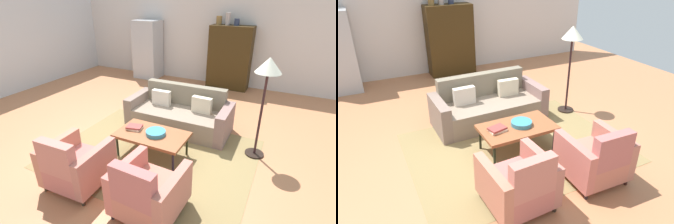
{
  "view_description": "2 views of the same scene",
  "coord_description": "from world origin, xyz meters",
  "views": [
    {
      "loc": [
        2.13,
        -3.43,
        2.54
      ],
      "look_at": [
        0.45,
        -0.06,
        0.8
      ],
      "focal_mm": 26.88,
      "sensor_mm": 36.0,
      "label": 1
    },
    {
      "loc": [
        -1.82,
        -3.94,
        2.79
      ],
      "look_at": [
        0.08,
        -0.16,
        0.68
      ],
      "focal_mm": 32.58,
      "sensor_mm": 36.0,
      "label": 2
    }
  ],
  "objects": [
    {
      "name": "area_rug",
      "position": [
        0.24,
        -0.2,
        0.0
      ],
      "size": [
        3.4,
        2.6,
        0.01
      ],
      "primitive_type": "cube",
      "color": "olive",
      "rests_on": "ground"
    },
    {
      "name": "wall_back",
      "position": [
        0.0,
        4.24,
        1.4
      ],
      "size": [
        9.74,
        0.12,
        2.8
      ],
      "primitive_type": "cube",
      "color": "silver",
      "rests_on": "ground"
    },
    {
      "name": "floor_lamp",
      "position": [
        1.83,
        0.57,
        1.44
      ],
      "size": [
        0.4,
        0.4,
        1.72
      ],
      "color": "black",
      "rests_on": "ground"
    },
    {
      "name": "book_stack",
      "position": [
        -0.11,
        -0.25,
        0.46
      ],
      "size": [
        0.29,
        0.24,
        0.06
      ],
      "color": "beige",
      "rests_on": "coffee_table"
    },
    {
      "name": "refrigerator",
      "position": [
        -2.23,
        3.79,
        0.93
      ],
      "size": [
        0.8,
        0.73,
        1.85
      ],
      "color": "#B7BABF",
      "rests_on": "ground"
    },
    {
      "name": "ground_plane",
      "position": [
        0.0,
        0.0,
        0.0
      ],
      "size": [
        11.69,
        11.69,
        0.0
      ],
      "primitive_type": "plane",
      "color": "#BA764D"
    },
    {
      "name": "cabinet",
      "position": [
        0.47,
        3.9,
        0.9
      ],
      "size": [
        1.2,
        0.51,
        1.8
      ],
      "color": "#37270F",
      "rests_on": "ground"
    },
    {
      "name": "couch",
      "position": [
        0.24,
        0.93,
        0.29
      ],
      "size": [
        2.11,
        0.93,
        0.86
      ],
      "rotation": [
        0.0,
        0.0,
        3.16
      ],
      "color": "gray",
      "rests_on": "ground"
    },
    {
      "name": "fruit_bowl",
      "position": [
        0.31,
        -0.25,
        0.47
      ],
      "size": [
        0.34,
        0.34,
        0.07
      ],
      "primitive_type": "cylinder",
      "color": "teal",
      "rests_on": "coffee_table"
    },
    {
      "name": "vase_small",
      "position": [
        0.57,
        3.89,
        1.89
      ],
      "size": [
        0.15,
        0.15,
        0.18
      ],
      "primitive_type": "cylinder",
      "color": "#2C3450",
      "rests_on": "cabinet"
    },
    {
      "name": "armchair_right",
      "position": [
        0.83,
        -1.42,
        0.34
      ],
      "size": [
        0.83,
        0.83,
        0.88
      ],
      "rotation": [
        0.0,
        0.0,
        -0.04
      ],
      "color": "#3C2622",
      "rests_on": "ground"
    },
    {
      "name": "coffee_table",
      "position": [
        0.24,
        -0.25,
        0.4
      ],
      "size": [
        1.2,
        0.7,
        0.43
      ],
      "color": "black",
      "rests_on": "ground"
    },
    {
      "name": "armchair_left",
      "position": [
        -0.36,
        -1.42,
        0.34
      ],
      "size": [
        0.83,
        0.83,
        0.88
      ],
      "rotation": [
        0.0,
        0.0,
        0.04
      ],
      "color": "#2B2418",
      "rests_on": "ground"
    },
    {
      "name": "vase_round",
      "position": [
        0.32,
        3.89,
        1.96
      ],
      "size": [
        0.14,
        0.14,
        0.33
      ],
      "primitive_type": "cylinder",
      "color": "#B1A099",
      "rests_on": "cabinet"
    },
    {
      "name": "vase_tall",
      "position": [
        0.07,
        3.89,
        1.92
      ],
      "size": [
        0.15,
        0.15,
        0.24
      ],
      "primitive_type": "cylinder",
      "color": "olive",
      "rests_on": "cabinet"
    }
  ]
}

